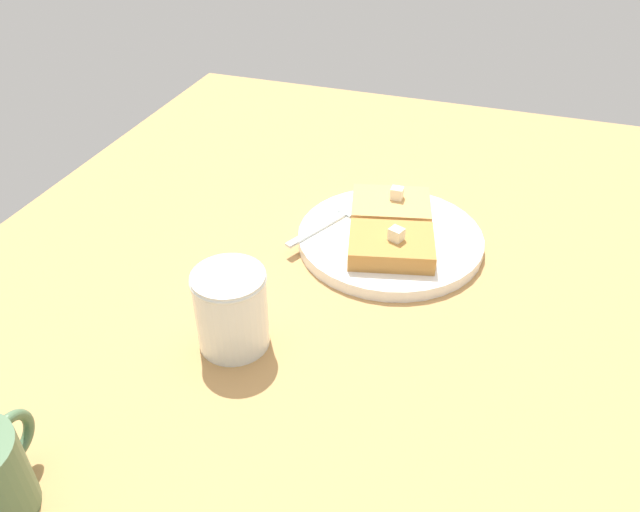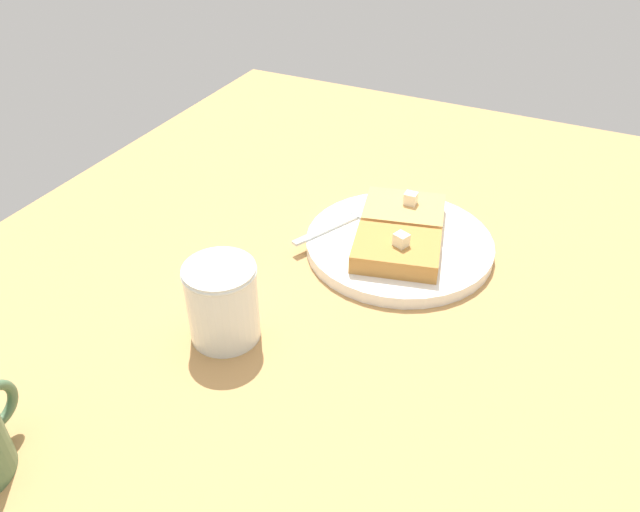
# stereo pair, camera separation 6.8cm
# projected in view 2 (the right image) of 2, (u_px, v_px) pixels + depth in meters

# --- Properties ---
(table_surface) EXTENTS (1.06, 1.06, 0.02)m
(table_surface) POSITION_uv_depth(u_px,v_px,m) (412.00, 286.00, 0.73)
(table_surface) COLOR #B4844C
(table_surface) RESTS_ON ground
(plate) EXTENTS (0.23, 0.23, 0.02)m
(plate) POSITION_uv_depth(u_px,v_px,m) (399.00, 243.00, 0.77)
(plate) COLOR white
(plate) RESTS_ON table_surface
(toast_slice_left) EXTENTS (0.10, 0.12, 0.02)m
(toast_slice_left) POSITION_uv_depth(u_px,v_px,m) (396.00, 251.00, 0.72)
(toast_slice_left) COLOR #B37A38
(toast_slice_left) RESTS_ON plate
(toast_slice_middle) EXTENTS (0.10, 0.12, 0.02)m
(toast_slice_middle) POSITION_uv_depth(u_px,v_px,m) (404.00, 213.00, 0.79)
(toast_slice_middle) COLOR tan
(toast_slice_middle) RESTS_ON plate
(butter_pat_primary) EXTENTS (0.02, 0.02, 0.02)m
(butter_pat_primary) POSITION_uv_depth(u_px,v_px,m) (401.00, 240.00, 0.71)
(butter_pat_primary) COLOR #F3ECCA
(butter_pat_primary) RESTS_ON toast_slice_left
(butter_pat_secondary) EXTENTS (0.01, 0.02, 0.02)m
(butter_pat_secondary) POSITION_uv_depth(u_px,v_px,m) (411.00, 198.00, 0.78)
(butter_pat_secondary) COLOR #F7EAC6
(butter_pat_secondary) RESTS_ON toast_slice_middle
(fork) EXTENTS (0.15, 0.08, 0.00)m
(fork) POSITION_uv_depth(u_px,v_px,m) (350.00, 219.00, 0.80)
(fork) COLOR silver
(fork) RESTS_ON plate
(syrup_jar) EXTENTS (0.07, 0.07, 0.09)m
(syrup_jar) POSITION_uv_depth(u_px,v_px,m) (223.00, 305.00, 0.63)
(syrup_jar) COLOR #592410
(syrup_jar) RESTS_ON table_surface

